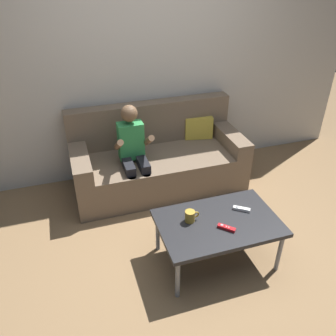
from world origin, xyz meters
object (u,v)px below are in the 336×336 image
(couch, at_px, (158,160))
(coffee_mug, at_px, (190,216))
(coffee_table, at_px, (218,225))
(game_remote_red_near_edge, at_px, (226,228))
(person_seated_on_couch, at_px, (133,150))
(game_remote_white_center, at_px, (242,209))

(couch, distance_m, coffee_mug, 1.20)
(coffee_table, height_order, game_remote_red_near_edge, game_remote_red_near_edge)
(person_seated_on_couch, bearing_deg, couch, 31.96)
(game_remote_red_near_edge, height_order, coffee_mug, coffee_mug)
(coffee_table, xyz_separation_m, game_remote_white_center, (0.24, 0.07, 0.05))
(person_seated_on_couch, height_order, game_remote_red_near_edge, person_seated_on_couch)
(couch, relative_size, coffee_table, 1.88)
(coffee_table, bearing_deg, game_remote_red_near_edge, -80.03)
(person_seated_on_couch, relative_size, coffee_mug, 8.50)
(game_remote_white_center, bearing_deg, game_remote_red_near_edge, -142.14)
(game_remote_white_center, bearing_deg, coffee_table, -163.56)
(couch, height_order, coffee_mug, couch)
(couch, height_order, person_seated_on_couch, person_seated_on_couch)
(coffee_mug, bearing_deg, game_remote_white_center, -0.47)
(person_seated_on_couch, xyz_separation_m, coffee_mug, (0.22, -1.00, -0.10))
(couch, xyz_separation_m, person_seated_on_couch, (-0.30, -0.19, 0.27))
(game_remote_red_near_edge, bearing_deg, coffee_mug, 142.75)
(game_remote_red_near_edge, distance_m, coffee_mug, 0.29)
(couch, height_order, game_remote_red_near_edge, couch)
(couch, relative_size, person_seated_on_couch, 1.81)
(couch, xyz_separation_m, coffee_table, (0.13, -1.27, 0.08))
(couch, height_order, game_remote_white_center, couch)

